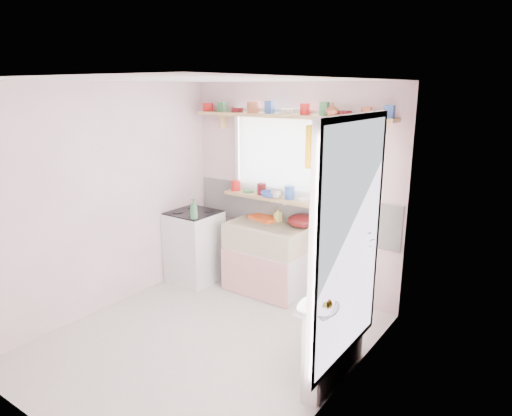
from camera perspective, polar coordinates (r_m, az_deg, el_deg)
The scene contains 19 objects.
room at distance 4.52m, azimuth 6.76°, elevation 1.13°, with size 3.20×3.20×3.20m.
sink_unit at distance 5.56m, azimuth 1.27°, elevation -6.25°, with size 0.95×0.65×1.11m.
cooker at distance 5.93m, azimuth -7.70°, elevation -4.72°, with size 0.58×0.58×0.93m.
radiator_ledge at distance 4.07m, azimuth 9.85°, elevation -15.45°, with size 0.22×0.95×0.78m.
windowsill at distance 5.50m, azimuth 2.41°, elevation 1.22°, with size 1.40×0.22×0.04m, color tan.
pine_shelf at distance 5.27m, azimuth 3.86°, elevation 11.39°, with size 2.52×0.24×0.04m, color tan.
shelf_crockery at distance 5.26m, azimuth 3.87°, elevation 12.21°, with size 2.47×0.11×0.12m.
sill_crockery at distance 5.49m, azimuth 2.26°, elevation 2.01°, with size 1.35×0.11×0.12m.
dish_tray at distance 5.67m, azimuth 1.20°, elevation -1.20°, with size 0.37×0.28×0.04m, color #E74B14.
colander at distance 5.36m, azimuth 5.71°, elevation -1.58°, with size 0.33×0.33×0.15m, color #550E0F.
jade_plant at distance 4.17m, azimuth 11.53°, elevation -5.32°, with size 0.44×0.38×0.49m, color #296629.
fruit_bowl at distance 3.54m, azimuth 7.74°, elevation -12.58°, with size 0.31×0.31×0.08m, color silver.
herb_pot at distance 3.72m, azimuth 7.54°, elevation -10.04°, with size 0.11×0.07×0.21m, color #265F2A.
soap_bottle_sink at distance 5.55m, azimuth 2.76°, elevation -0.84°, with size 0.08×0.08×0.17m, color #D2D860.
sill_cup at distance 5.41m, azimuth 2.55°, elevation 1.75°, with size 0.13×0.13×0.10m, color beige.
sill_bowl at distance 5.46m, azimuth 1.70°, elevation 1.71°, with size 0.22×0.22×0.07m, color #3552AF.
shelf_vase at distance 4.92m, azimuth 9.50°, elevation 12.05°, with size 0.14×0.14×0.14m, color #97482E.
cooker_bottle at distance 5.47m, azimuth -7.79°, elevation -0.10°, with size 0.09×0.09×0.24m, color #3A7448.
fruit at distance 3.52m, azimuth 7.91°, elevation -11.68°, with size 0.20×0.14×0.10m.
Camera 1 is at (2.75, -3.01, 2.44)m, focal length 32.00 mm.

